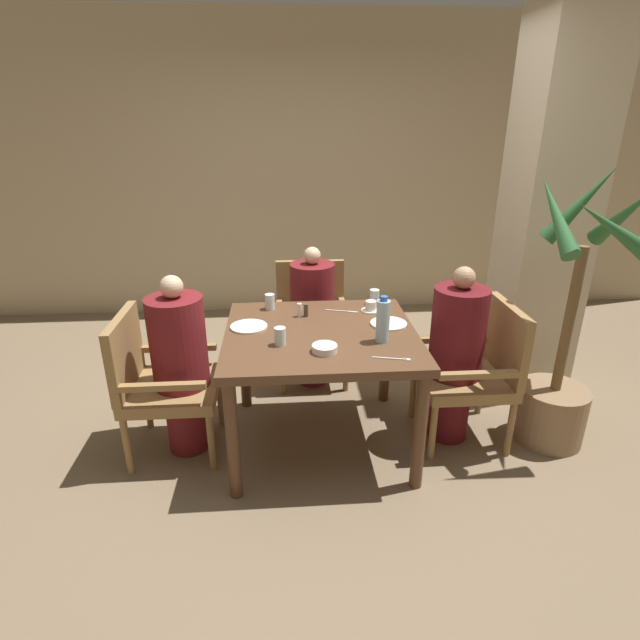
# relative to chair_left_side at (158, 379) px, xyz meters

# --- Properties ---
(ground_plane) EXTENTS (16.00, 16.00, 0.00)m
(ground_plane) POSITION_rel_chair_left_side_xyz_m (0.95, 0.00, -0.48)
(ground_plane) COLOR #7A664C
(wall_back) EXTENTS (8.00, 0.06, 2.80)m
(wall_back) POSITION_rel_chair_left_side_xyz_m (0.95, 2.41, 0.92)
(wall_back) COLOR tan
(wall_back) RESTS_ON ground_plane
(pillar_stone) EXTENTS (0.51, 0.51, 2.70)m
(pillar_stone) POSITION_rel_chair_left_side_xyz_m (2.56, 0.68, 0.87)
(pillar_stone) COLOR beige
(pillar_stone) RESTS_ON ground_plane
(dining_table) EXTENTS (1.10, 1.03, 0.75)m
(dining_table) POSITION_rel_chair_left_side_xyz_m (0.95, 0.00, 0.17)
(dining_table) COLOR brown
(dining_table) RESTS_ON ground_plane
(chair_left_side) EXTENTS (0.53, 0.53, 0.87)m
(chair_left_side) POSITION_rel_chair_left_side_xyz_m (0.00, 0.00, 0.00)
(chair_left_side) COLOR olive
(chair_left_side) RESTS_ON ground_plane
(diner_in_left_chair) EXTENTS (0.32, 0.32, 1.10)m
(diner_in_left_chair) POSITION_rel_chair_left_side_xyz_m (0.14, 0.00, 0.09)
(diner_in_left_chair) COLOR maroon
(diner_in_left_chair) RESTS_ON ground_plane
(chair_far_side) EXTENTS (0.53, 0.53, 0.87)m
(chair_far_side) POSITION_rel_chair_left_side_xyz_m (0.95, 0.92, 0.00)
(chair_far_side) COLOR olive
(chair_far_side) RESTS_ON ground_plane
(diner_in_far_chair) EXTENTS (0.32, 0.32, 1.05)m
(diner_in_far_chair) POSITION_rel_chair_left_side_xyz_m (0.95, 0.78, 0.06)
(diner_in_far_chair) COLOR maroon
(diner_in_far_chair) RESTS_ON ground_plane
(chair_right_side) EXTENTS (0.53, 0.53, 0.87)m
(chair_right_side) POSITION_rel_chair_left_side_xyz_m (1.90, 0.00, 0.00)
(chair_right_side) COLOR olive
(chair_right_side) RESTS_ON ground_plane
(diner_in_right_chair) EXTENTS (0.32, 0.32, 1.12)m
(diner_in_right_chair) POSITION_rel_chair_left_side_xyz_m (1.76, 0.00, 0.09)
(diner_in_right_chair) COLOR #5B1419
(diner_in_right_chair) RESTS_ON ground_plane
(potted_palm) EXTENTS (0.50, 0.51, 1.68)m
(potted_palm) POSITION_rel_chair_left_side_xyz_m (2.38, -0.09, 0.02)
(potted_palm) COLOR #896B4C
(potted_palm) RESTS_ON ground_plane
(plate_main_left) EXTENTS (0.22, 0.22, 0.01)m
(plate_main_left) POSITION_rel_chair_left_side_xyz_m (1.36, 0.07, 0.27)
(plate_main_left) COLOR white
(plate_main_left) RESTS_ON dining_table
(plate_main_right) EXTENTS (0.22, 0.22, 0.01)m
(plate_main_right) POSITION_rel_chair_left_side_xyz_m (0.54, 0.09, 0.27)
(plate_main_right) COLOR white
(plate_main_right) RESTS_ON dining_table
(teacup_with_saucer) EXTENTS (0.12, 0.12, 0.07)m
(teacup_with_saucer) POSITION_rel_chair_left_side_xyz_m (1.29, 0.30, 0.30)
(teacup_with_saucer) COLOR white
(teacup_with_saucer) RESTS_ON dining_table
(bowl_small) EXTENTS (0.13, 0.13, 0.04)m
(bowl_small) POSITION_rel_chair_left_side_xyz_m (0.96, -0.27, 0.29)
(bowl_small) COLOR white
(bowl_small) RESTS_ON dining_table
(water_bottle) EXTENTS (0.07, 0.07, 0.26)m
(water_bottle) POSITION_rel_chair_left_side_xyz_m (1.28, -0.16, 0.39)
(water_bottle) COLOR #A3C6DB
(water_bottle) RESTS_ON dining_table
(glass_tall_near) EXTENTS (0.06, 0.06, 0.10)m
(glass_tall_near) POSITION_rel_chair_left_side_xyz_m (0.66, 0.38, 0.32)
(glass_tall_near) COLOR silver
(glass_tall_near) RESTS_ON dining_table
(glass_tall_mid) EXTENTS (0.06, 0.06, 0.10)m
(glass_tall_mid) POSITION_rel_chair_left_side_xyz_m (1.34, 0.42, 0.32)
(glass_tall_mid) COLOR silver
(glass_tall_mid) RESTS_ON dining_table
(glass_tall_far) EXTENTS (0.06, 0.06, 0.10)m
(glass_tall_far) POSITION_rel_chair_left_side_xyz_m (0.72, -0.17, 0.32)
(glass_tall_far) COLOR silver
(glass_tall_far) RESTS_ON dining_table
(salt_shaker) EXTENTS (0.03, 0.03, 0.09)m
(salt_shaker) POSITION_rel_chair_left_side_xyz_m (0.84, 0.24, 0.31)
(salt_shaker) COLOR white
(salt_shaker) RESTS_ON dining_table
(pepper_shaker) EXTENTS (0.03, 0.03, 0.08)m
(pepper_shaker) POSITION_rel_chair_left_side_xyz_m (0.88, 0.24, 0.31)
(pepper_shaker) COLOR #4C3D2D
(pepper_shaker) RESTS_ON dining_table
(fork_beside_plate) EXTENTS (0.19, 0.06, 0.00)m
(fork_beside_plate) POSITION_rel_chair_left_side_xyz_m (1.30, -0.38, 0.27)
(fork_beside_plate) COLOR silver
(fork_beside_plate) RESTS_ON dining_table
(knife_beside_plate) EXTENTS (0.20, 0.07, 0.00)m
(knife_beside_plate) POSITION_rel_chair_left_side_xyz_m (1.12, 0.31, 0.27)
(knife_beside_plate) COLOR silver
(knife_beside_plate) RESTS_ON dining_table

